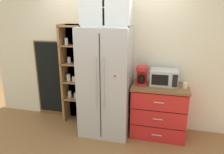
% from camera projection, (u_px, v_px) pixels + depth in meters
% --- Properties ---
extents(ground_plane, '(10.61, 10.61, 0.00)m').
position_uv_depth(ground_plane, '(107.00, 129.00, 3.88)').
color(ground_plane, olive).
extents(wall_back_cream, '(4.92, 0.10, 2.55)m').
position_uv_depth(wall_back_cream, '(112.00, 57.00, 3.89)').
color(wall_back_cream, silver).
rests_on(wall_back_cream, ground).
extents(refrigerator, '(0.83, 0.74, 1.84)m').
position_uv_depth(refrigerator, '(106.00, 82.00, 3.61)').
color(refrigerator, '#B7BABF').
rests_on(refrigerator, ground).
extents(pantry_shelf_column, '(0.50, 0.31, 1.86)m').
position_uv_depth(pantry_shelf_column, '(75.00, 73.00, 4.03)').
color(pantry_shelf_column, brown).
rests_on(pantry_shelf_column, ground).
extents(counter_cabinet, '(0.92, 0.59, 0.90)m').
position_uv_depth(counter_cabinet, '(158.00, 110.00, 3.61)').
color(counter_cabinet, red).
rests_on(counter_cabinet, ground).
extents(microwave, '(0.44, 0.33, 0.26)m').
position_uv_depth(microwave, '(164.00, 77.00, 3.48)').
color(microwave, '#B7BABF').
rests_on(microwave, counter_cabinet).
extents(coffee_maker, '(0.17, 0.20, 0.31)m').
position_uv_depth(coffee_maker, '(142.00, 75.00, 3.52)').
color(coffee_maker, red).
rests_on(coffee_maker, counter_cabinet).
extents(mug_cream, '(0.11, 0.07, 0.09)m').
position_uv_depth(mug_cream, '(185.00, 85.00, 3.36)').
color(mug_cream, silver).
rests_on(mug_cream, counter_cabinet).
extents(mug_charcoal, '(0.11, 0.08, 0.09)m').
position_uv_depth(mug_charcoal, '(160.00, 84.00, 3.42)').
color(mug_charcoal, '#2D2D33').
rests_on(mug_charcoal, counter_cabinet).
extents(bottle_amber, '(0.07, 0.07, 0.26)m').
position_uv_depth(bottle_amber, '(161.00, 79.00, 3.43)').
color(bottle_amber, brown).
rests_on(bottle_amber, counter_cabinet).
extents(bottle_green, '(0.06, 0.06, 0.26)m').
position_uv_depth(bottle_green, '(161.00, 78.00, 3.50)').
color(bottle_green, '#285B33').
rests_on(bottle_green, counter_cabinet).
extents(upper_cabinet, '(0.80, 0.32, 0.57)m').
position_uv_depth(upper_cabinet, '(107.00, 8.00, 3.31)').
color(upper_cabinet, silver).
rests_on(upper_cabinet, refrigerator).
extents(chalkboard_menu, '(0.60, 0.04, 1.53)m').
position_uv_depth(chalkboard_menu, '(51.00, 79.00, 4.26)').
color(chalkboard_menu, brown).
rests_on(chalkboard_menu, ground).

